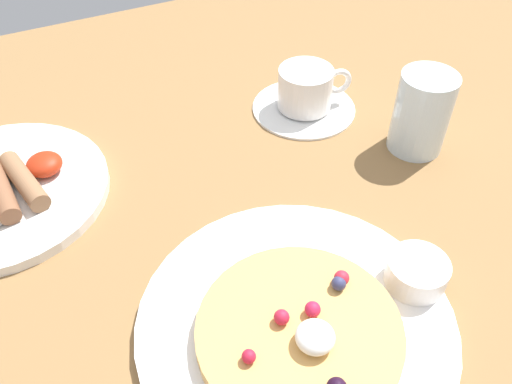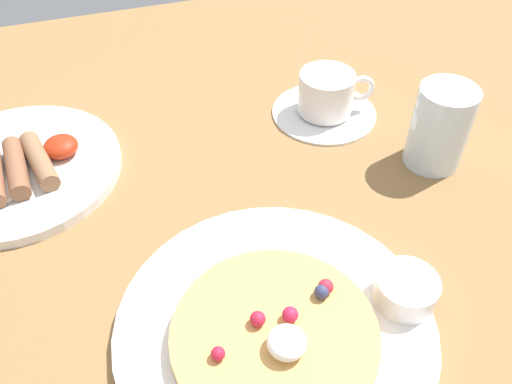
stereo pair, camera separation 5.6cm
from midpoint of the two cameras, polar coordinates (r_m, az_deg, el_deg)
The scene contains 9 objects.
ground_plane at distance 0.62m, azimuth -7.20°, elevation -4.33°, with size 2.06×1.12×0.03m, color olive.
pancake_plate at distance 0.51m, azimuth 1.08°, elevation -14.02°, with size 0.30×0.30×0.01m, color white.
pancake_with_berries at distance 0.49m, azimuth 1.39°, elevation -14.99°, with size 0.19×0.19×0.04m.
syrup_ramekin at distance 0.54m, azimuth 13.98°, elevation -8.49°, with size 0.06×0.06×0.03m.
breakfast_plate at distance 0.71m, azimuth -27.76°, elevation -0.11°, with size 0.25×0.25×0.01m, color white.
fried_breakfast at distance 0.68m, azimuth -27.29°, elevation 0.23°, with size 0.13×0.11×0.03m.
coffee_saucer at distance 0.76m, azimuth 3.02°, elevation 8.97°, with size 0.14×0.14×0.01m, color white.
coffee_cup at distance 0.74m, azimuth 3.24°, elevation 11.04°, with size 0.10×0.08×0.06m.
water_glass at distance 0.69m, azimuth 15.10°, elevation 8.08°, with size 0.07×0.07×0.11m, color silver.
Camera 1 is at (-0.13, -0.39, 0.44)m, focal length 37.41 mm.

